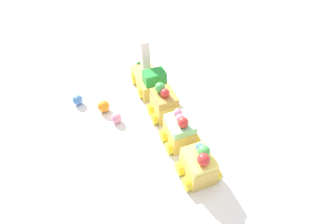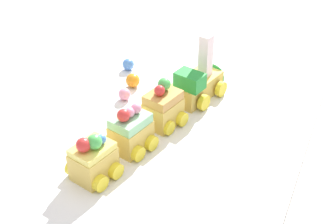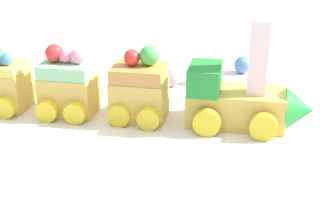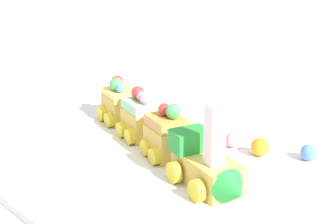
# 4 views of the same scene
# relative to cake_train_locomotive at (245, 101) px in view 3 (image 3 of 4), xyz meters

# --- Properties ---
(ground_plane) EXTENTS (10.00, 10.00, 0.00)m
(ground_plane) POSITION_rel_cake_train_locomotive_xyz_m (-0.12, 0.01, -0.04)
(ground_plane) COLOR beige
(display_board) EXTENTS (0.76, 0.43, 0.01)m
(display_board) POSITION_rel_cake_train_locomotive_xyz_m (-0.12, 0.01, -0.03)
(display_board) COLOR white
(display_board) RESTS_ON ground_plane
(cake_train_locomotive) EXTENTS (0.14, 0.09, 0.12)m
(cake_train_locomotive) POSITION_rel_cake_train_locomotive_xyz_m (0.00, 0.00, 0.00)
(cake_train_locomotive) COLOR #E0BC56
(cake_train_locomotive) RESTS_ON display_board
(cake_car_caramel) EXTENTS (0.07, 0.08, 0.08)m
(cake_car_caramel) POSITION_rel_cake_train_locomotive_xyz_m (-0.11, 0.03, 0.00)
(cake_car_caramel) COLOR #E0BC56
(cake_car_caramel) RESTS_ON display_board
(cake_car_mint) EXTENTS (0.07, 0.08, 0.08)m
(cake_car_mint) POSITION_rel_cake_train_locomotive_xyz_m (-0.19, 0.04, 0.00)
(cake_car_mint) COLOR #E0BC56
(cake_car_mint) RESTS_ON display_board
(cake_car_lemon) EXTENTS (0.07, 0.08, 0.08)m
(cake_car_lemon) POSITION_rel_cake_train_locomotive_xyz_m (-0.27, 0.06, 0.00)
(cake_car_lemon) COLOR #E0BC56
(cake_car_lemon) RESTS_ON display_board
(gumball_blue) EXTENTS (0.02, 0.02, 0.02)m
(gumball_blue) POSITION_rel_cake_train_locomotive_xyz_m (0.03, 0.17, -0.02)
(gumball_blue) COLOR #4C84E0
(gumball_blue) RESTS_ON display_board
(gumball_pink) EXTENTS (0.02, 0.02, 0.02)m
(gumball_pink) POSITION_rel_cake_train_locomotive_xyz_m (-0.07, 0.12, -0.02)
(gumball_pink) COLOR pink
(gumball_pink) RESTS_ON display_board
(gumball_orange) EXTENTS (0.03, 0.03, 0.03)m
(gumball_orange) POSITION_rel_cake_train_locomotive_xyz_m (-0.02, 0.13, -0.01)
(gumball_orange) COLOR orange
(gumball_orange) RESTS_ON display_board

